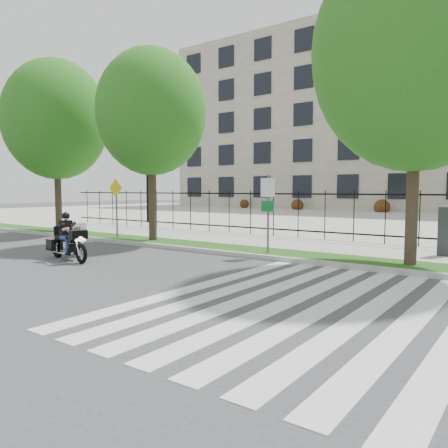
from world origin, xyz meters
The scene contains 14 objects.
ground centered at (0.00, 0.00, 0.00)m, with size 120.00×120.00×0.00m, color #3D3D40.
curb centered at (0.00, 4.10, 0.07)m, with size 60.00×0.20×0.15m, color #A5A39B.
grass_verge centered at (0.00, 4.95, 0.07)m, with size 60.00×1.50×0.15m, color #1D4B12.
sidewalk centered at (0.00, 7.45, 0.07)m, with size 60.00×3.50×0.15m, color #A8A69E.
plaza centered at (0.00, 25.00, 0.05)m, with size 80.00×34.00×0.10m, color #A8A69E.
crosswalk_stripes centered at (4.83, 0.00, 0.01)m, with size 5.70×8.00×0.01m, color silver, non-canonical shape.
iron_fence centered at (0.00, 9.20, 1.15)m, with size 30.00×0.06×2.00m, color black, non-canonical shape.
lamp_post_left centered at (-12.00, 12.00, 3.21)m, with size 1.06×0.70×4.25m.
street_tree_0 centered at (-10.89, 4.95, 5.55)m, with size 5.02×5.02×8.30m.
street_tree_1 centered at (-4.36, 4.95, 5.24)m, with size 4.36×4.36×7.61m.
street_tree_2 centered at (5.51, 4.95, 5.80)m, with size 5.48×5.48×8.81m.
sign_pole_regulatory centered at (1.23, 4.58, 1.74)m, with size 0.50×0.09×2.50m.
sign_pole_warning centered at (-6.14, 4.58, 1.74)m, with size 0.78×0.09×2.49m.
motorcycle_rider centered at (-3.41, 0.41, 0.60)m, with size 2.31×0.88×1.80m.
Camera 1 is at (8.37, -7.52, 2.18)m, focal length 35.00 mm.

